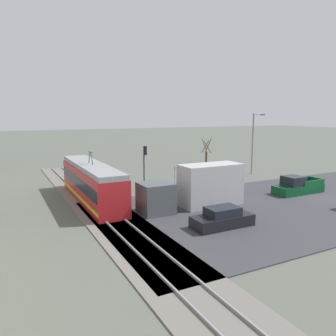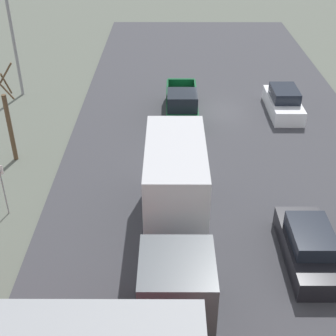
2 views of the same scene
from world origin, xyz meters
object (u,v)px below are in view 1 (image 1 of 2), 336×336
(light_rail_tram, at_px, (91,183))
(sedan_car_0, at_px, (222,219))
(box_truck, at_px, (198,188))
(pickup_truck, at_px, (297,187))
(no_parking_sign, at_px, (175,175))
(traffic_light_pole, at_px, (145,162))
(street_lamp_near_crossing, at_px, (254,139))
(street_tree, at_px, (206,163))

(light_rail_tram, distance_m, sedan_car_0, 13.33)
(box_truck, bearing_deg, light_rail_tram, 50.74)
(pickup_truck, height_order, no_parking_sign, no_parking_sign)
(light_rail_tram, bearing_deg, box_truck, -129.26)
(box_truck, distance_m, no_parking_sign, 7.76)
(traffic_light_pole, distance_m, no_parking_sign, 3.71)
(light_rail_tram, height_order, no_parking_sign, light_rail_tram)
(box_truck, height_order, sedan_car_0, box_truck)
(street_lamp_near_crossing, bearing_deg, light_rail_tram, 100.19)
(pickup_truck, relative_size, street_tree, 1.05)
(sedan_car_0, height_order, no_parking_sign, no_parking_sign)
(pickup_truck, distance_m, traffic_light_pole, 16.09)
(traffic_light_pole, distance_m, street_lamp_near_crossing, 17.31)
(no_parking_sign, bearing_deg, box_truck, 166.82)
(light_rail_tram, relative_size, box_truck, 1.48)
(sedan_car_0, xyz_separation_m, no_parking_sign, (12.78, -3.01, 0.84))
(box_truck, relative_size, street_lamp_near_crossing, 1.15)
(sedan_car_0, height_order, street_lamp_near_crossing, street_lamp_near_crossing)
(light_rail_tram, relative_size, sedan_car_0, 3.06)
(street_tree, relative_size, no_parking_sign, 2.10)
(sedan_car_0, height_order, street_tree, street_tree)
(light_rail_tram, xyz_separation_m, traffic_light_pole, (1.97, -6.27, 1.35))
(traffic_light_pole, distance_m, street_tree, 8.08)
(street_tree, bearing_deg, box_truck, 142.53)
(light_rail_tram, bearing_deg, street_lamp_near_crossing, -79.81)
(sedan_car_0, bearing_deg, box_truck, -13.33)
(street_tree, bearing_deg, pickup_truck, -150.26)
(traffic_light_pole, relative_size, no_parking_sign, 1.89)
(traffic_light_pole, height_order, street_lamp_near_crossing, street_lamp_near_crossing)
(sedan_car_0, xyz_separation_m, street_lamp_near_crossing, (15.77, -16.84, 4.07))
(light_rail_tram, xyz_separation_m, street_tree, (2.21, -14.32, 0.64))
(pickup_truck, distance_m, street_lamp_near_crossing, 12.38)
(box_truck, bearing_deg, no_parking_sign, -13.18)
(box_truck, distance_m, traffic_light_pole, 8.55)
(traffic_light_pole, bearing_deg, no_parking_sign, -103.13)
(pickup_truck, bearing_deg, street_tree, 29.74)
(sedan_car_0, distance_m, street_lamp_near_crossing, 23.43)
(box_truck, xyz_separation_m, no_parking_sign, (7.55, -1.77, -0.26))
(box_truck, bearing_deg, sedan_car_0, 166.67)
(box_truck, relative_size, pickup_truck, 1.70)
(light_rail_tram, relative_size, street_tree, 2.64)
(sedan_car_0, bearing_deg, street_tree, -29.49)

